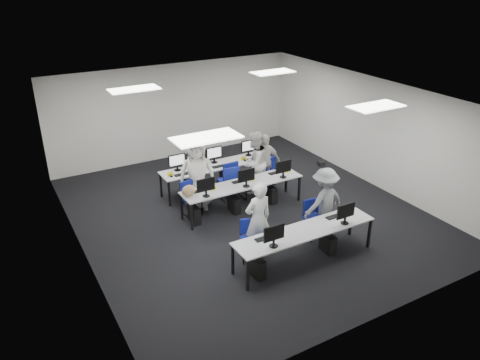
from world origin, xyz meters
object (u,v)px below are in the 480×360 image
desk_front (305,232)px  chair_2 (191,204)px  chair_4 (263,185)px  student_3 (264,162)px  photographer (324,202)px  chair_0 (251,247)px  chair_1 (314,225)px  chair_5 (194,196)px  chair_3 (234,188)px  student_0 (258,219)px  chair_7 (265,176)px  student_1 (254,163)px  desk_mid (243,185)px  chair_6 (228,188)px  student_2 (197,174)px

desk_front → chair_2: (-1.23, 3.05, -0.41)m
chair_4 → student_3: student_3 is taller
photographer → chair_2: bearing=-49.8°
chair_0 → chair_1: size_ratio=0.98×
chair_1 → chair_5: size_ratio=1.03×
chair_2 → chair_3: 1.36m
student_3 → student_0: bearing=-115.3°
chair_0 → chair_2: bearing=116.7°
chair_0 → chair_7: bearing=72.7°
chair_4 → student_1: 0.67m
chair_5 → photographer: size_ratio=0.52×
chair_2 → chair_3: size_ratio=0.87×
desk_front → student_1: size_ratio=1.84×
desk_front → chair_0: bearing=146.0°
chair_7 → chair_1: bearing=-115.9°
chair_7 → photographer: bearing=-110.8°
student_0 → photographer: (1.78, 0.01, -0.04)m
chair_7 → student_0: size_ratio=0.52×
desk_mid → chair_3: bearing=79.3°
chair_6 → photographer: (1.06, -2.65, 0.51)m
student_3 → desk_mid: bearing=-136.2°
chair_5 → student_3: size_ratio=0.53×
chair_2 → chair_4: chair_2 is taller
chair_0 → student_2: (-0.00, 2.65, 0.66)m
desk_mid → student_1: (0.78, 0.73, 0.19)m
chair_4 → chair_3: bearing=178.3°
chair_1 → chair_6: 2.78m
desk_front → chair_7: 3.80m
chair_0 → chair_3: chair_3 is taller
chair_0 → student_1: size_ratio=0.49×
desk_mid → chair_7: bearing=36.7°
student_0 → student_3: 3.25m
chair_7 → student_2: student_2 is taller
chair_3 → student_3: (0.99, 0.13, 0.50)m
chair_0 → chair_7: chair_7 is taller
chair_4 → student_3: bearing=63.6°
desk_mid → chair_1: chair_1 is taller
chair_2 → student_0: 2.49m
chair_0 → chair_1: bearing=21.4°
student_3 → photographer: bearing=-82.2°
chair_0 → chair_1: (1.72, 0.05, 0.00)m
desk_mid → chair_5: bearing=140.7°
desk_front → student_1: student_1 is taller
chair_3 → chair_6: (-0.13, 0.10, -0.00)m
desk_mid → photographer: size_ratio=1.97×
student_1 → photographer: size_ratio=1.07×
desk_mid → chair_4: (0.92, 0.50, -0.42)m
chair_2 → student_2: student_2 is taller
chair_2 → chair_5: 0.43m
chair_5 → student_0: student_0 is taller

